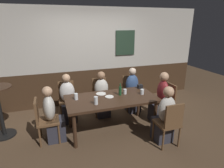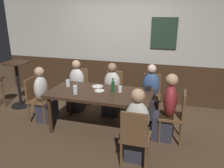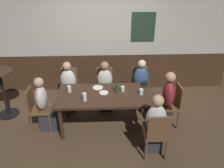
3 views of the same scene
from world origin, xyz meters
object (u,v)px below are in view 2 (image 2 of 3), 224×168
(chair_right_far, at_px, (151,93))
(pint_glass_pale, at_px, (138,94))
(beer_glass_half, at_px, (68,84))
(beer_bottle_green, at_px, (113,86))
(person_mid_far, at_px, (111,93))
(person_right_far, at_px, (150,97))
(chair_left_far, at_px, (79,86))
(condiment_caddy, at_px, (148,88))
(chair_head_west, at_px, (37,97))
(person_head_west, at_px, (44,99))
(chair_head_east, at_px, (176,114))
(person_left_far, at_px, (76,89))
(dining_table, at_px, (100,96))
(chair_mid_far, at_px, (114,89))
(person_head_east, at_px, (166,112))
(plate_white_small, at_px, (99,91))
(tumbler_short, at_px, (75,90))
(plate_white_large, at_px, (97,86))
(side_bar_table, at_px, (18,81))
(beer_glass_tall, at_px, (120,89))
(person_right_near, at_px, (137,131))
(chair_right_near, at_px, (135,135))

(chair_right_far, height_order, pint_glass_pale, chair_right_far)
(beer_glass_half, relative_size, beer_bottle_green, 0.50)
(person_mid_far, xyz_separation_m, person_right_far, (0.81, 0.00, 0.01))
(chair_right_far, bearing_deg, chair_left_far, 180.00)
(beer_bottle_green, xyz_separation_m, condiment_caddy, (0.59, 0.25, -0.06))
(chair_head_west, relative_size, person_head_west, 0.79)
(chair_head_west, bearing_deg, pint_glass_pale, -0.87)
(chair_head_east, xyz_separation_m, beer_glass_half, (-2.04, 0.13, 0.30))
(person_left_far, distance_m, beer_bottle_green, 1.27)
(dining_table, xyz_separation_m, chair_mid_far, (0.00, 0.88, -0.17))
(person_mid_far, relative_size, person_head_east, 0.94)
(chair_head_west, distance_m, pint_glass_pale, 2.05)
(chair_left_far, relative_size, plate_white_small, 4.95)
(person_head_east, distance_m, condiment_caddy, 0.57)
(plate_white_small, bearing_deg, pint_glass_pale, -6.25)
(tumbler_short, distance_m, plate_white_large, 0.54)
(chair_head_west, height_order, plate_white_small, chair_head_west)
(pint_glass_pale, relative_size, plate_white_large, 0.53)
(person_head_east, height_order, plate_white_small, person_head_east)
(person_left_far, distance_m, beer_glass_half, 0.68)
(chair_head_west, xyz_separation_m, condiment_caddy, (2.16, 0.32, 0.29))
(plate_white_small, distance_m, side_bar_table, 2.17)
(person_head_west, distance_m, plate_white_small, 1.18)
(beer_glass_tall, distance_m, plate_white_large, 0.52)
(chair_mid_far, xyz_separation_m, person_left_far, (-0.81, -0.16, -0.03))
(person_right_far, bearing_deg, dining_table, -138.80)
(beer_bottle_green, distance_m, condiment_caddy, 0.65)
(dining_table, relative_size, plate_white_small, 10.42)
(beer_glass_tall, bearing_deg, person_head_west, -176.19)
(beer_glass_half, bearing_deg, person_right_near, -29.06)
(pint_glass_pale, bearing_deg, chair_right_near, -81.20)
(chair_head_east, height_order, pint_glass_pale, chair_head_east)
(beer_bottle_green, bearing_deg, chair_head_east, -3.83)
(chair_left_far, relative_size, tumbler_short, 5.72)
(person_head_west, height_order, person_head_east, person_head_east)
(chair_left_far, distance_m, side_bar_table, 1.39)
(chair_right_far, xyz_separation_m, beer_glass_tall, (-0.47, -0.78, 0.29))
(person_right_near, xyz_separation_m, beer_bottle_green, (-0.59, 0.79, 0.36))
(chair_head_east, bearing_deg, dining_table, 180.00)
(person_head_east, bearing_deg, chair_right_far, 112.65)
(chair_left_far, height_order, plate_white_large, chair_left_far)
(chair_right_near, relative_size, person_left_far, 0.79)
(person_right_near, bearing_deg, plate_white_small, 137.95)
(person_head_east, bearing_deg, chair_head_east, 0.00)
(chair_right_far, bearing_deg, chair_right_near, -90.00)
(chair_head_west, distance_m, chair_right_far, 2.33)
(beer_glass_tall, xyz_separation_m, plate_white_small, (-0.37, -0.05, -0.04))
(dining_table, xyz_separation_m, plate_white_large, (-0.15, 0.26, 0.08))
(chair_mid_far, xyz_separation_m, chair_right_far, (0.81, 0.00, 0.00))
(dining_table, distance_m, beer_glass_tall, 0.38)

